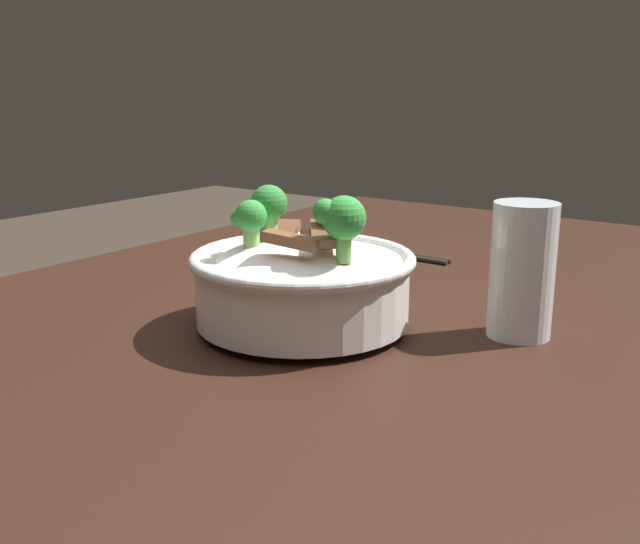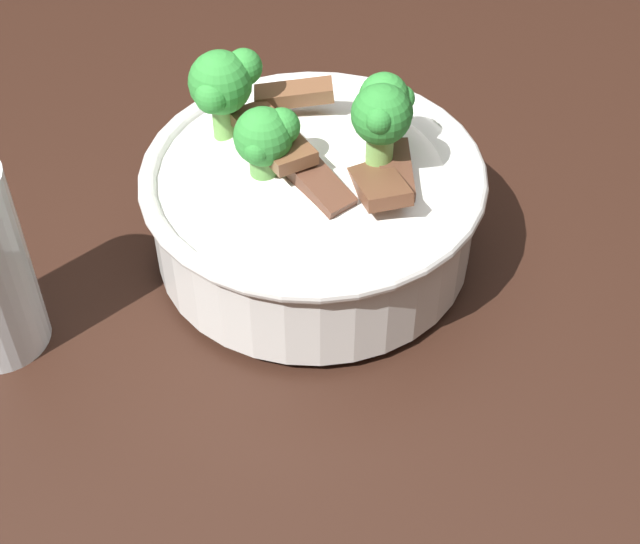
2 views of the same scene
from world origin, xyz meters
name	(u,v)px [view 2 (image 2 of 2)]	position (x,y,z in m)	size (l,w,h in m)	color
dining_table	(327,452)	(0.00, 0.00, 0.72)	(1.37, 0.82, 0.83)	black
rice_bowl	(313,194)	(-0.09, -0.02, 0.88)	(0.22, 0.22, 0.14)	white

